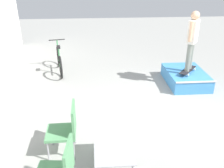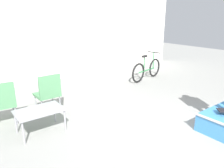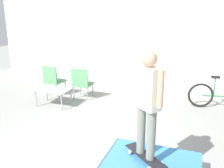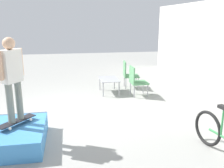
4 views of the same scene
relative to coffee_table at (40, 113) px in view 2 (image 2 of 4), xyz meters
The scene contains 6 objects.
ground_plane 2.16m from the coffee_table, 41.33° to the right, with size 24.00×24.00×0.00m, color gray.
house_wall_back 3.87m from the coffee_table, 64.72° to the left, with size 12.00×0.06×3.00m.
coffee_table is the anchor object (origin of this frame).
patio_chair_left 0.95m from the coffee_table, 122.66° to the left, with size 0.57×0.57×0.96m.
patio_chair_right 0.94m from the coffee_table, 57.73° to the left, with size 0.53×0.53×0.96m.
bicycle 4.62m from the coffee_table, 17.21° to the left, with size 1.72×0.53×0.96m.
Camera 2 is at (-2.82, -2.58, 2.26)m, focal length 35.00 mm.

